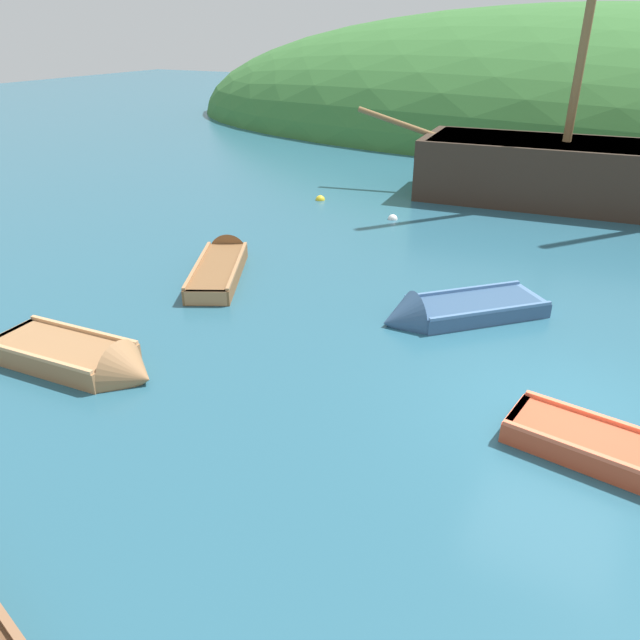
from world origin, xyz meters
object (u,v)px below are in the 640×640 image
object	(u,v)px
rowboat_outer_left	(85,362)
rowboat_near_dock	(635,463)
rowboat_outer_right	(222,265)
rowboat_far	(448,314)
buoy_white	(393,219)
buoy_yellow	(320,200)

from	to	relation	value
rowboat_outer_left	rowboat_near_dock	distance (m)	9.00
rowboat_outer_left	rowboat_near_dock	xyz separation A→B (m)	(8.88, 1.47, -0.03)
rowboat_outer_left	rowboat_near_dock	size ratio (longest dim) A/B	1.03
rowboat_outer_left	rowboat_outer_right	bearing A→B (deg)	94.54
rowboat_far	buoy_white	size ratio (longest dim) A/B	10.93
buoy_yellow	buoy_white	size ratio (longest dim) A/B	1.07
buoy_yellow	rowboat_far	bearing A→B (deg)	-47.01
buoy_yellow	buoy_white	distance (m)	3.26
rowboat_near_dock	buoy_yellow	distance (m)	14.89
rowboat_outer_left	buoy_yellow	distance (m)	12.25
rowboat_outer_right	buoy_white	size ratio (longest dim) A/B	12.84
rowboat_outer_left	rowboat_near_dock	world-z (taller)	rowboat_outer_left
rowboat_outer_right	rowboat_far	bearing A→B (deg)	-117.16
buoy_yellow	rowboat_near_dock	bearing A→B (deg)	-45.85
rowboat_far	rowboat_near_dock	distance (m)	5.07
rowboat_outer_left	buoy_white	xyz separation A→B (m)	(1.61, 11.15, -0.13)
rowboat_far	rowboat_near_dock	world-z (taller)	rowboat_far
rowboat_far	rowboat_near_dock	xyz separation A→B (m)	(3.67, -3.50, 0.00)
rowboat_outer_right	buoy_white	bearing A→B (deg)	-46.38
rowboat_far	rowboat_near_dock	size ratio (longest dim) A/B	1.04
rowboat_near_dock	buoy_white	size ratio (longest dim) A/B	10.51
rowboat_near_dock	buoy_yellow	xyz separation A→B (m)	(-10.37, 10.69, -0.10)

